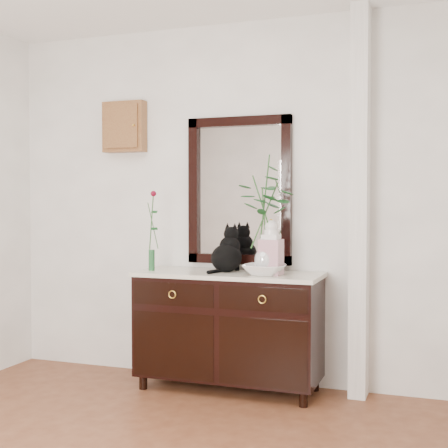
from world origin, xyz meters
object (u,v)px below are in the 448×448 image
at_px(lotus_bowl, 264,270).
at_px(ginger_jar, 271,247).
at_px(sideboard, 229,324).
at_px(cat, 227,249).

relative_size(lotus_bowl, ginger_jar, 0.76).
height_order(sideboard, cat, cat).
bearing_deg(sideboard, lotus_bowl, -13.46).
height_order(sideboard, ginger_jar, ginger_jar).
bearing_deg(ginger_jar, lotus_bowl, -148.99).
height_order(lotus_bowl, ginger_jar, ginger_jar).
distance_m(lotus_bowl, ginger_jar, 0.17).
relative_size(cat, ginger_jar, 0.85).
relative_size(cat, lotus_bowl, 1.12).
bearing_deg(lotus_bowl, ginger_jar, 31.01).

